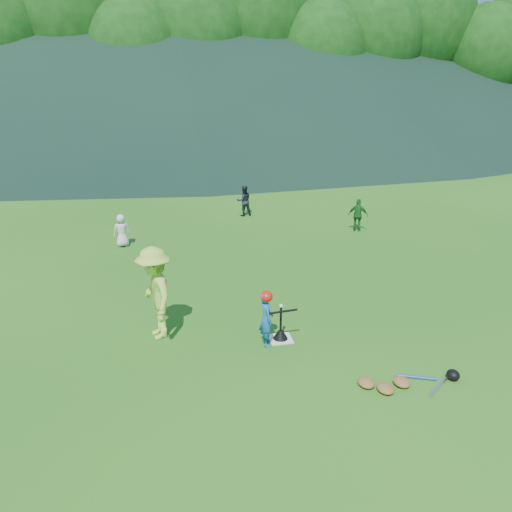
{
  "coord_description": "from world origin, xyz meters",
  "views": [
    {
      "loc": [
        -2.23,
        -8.59,
        4.95
      ],
      "look_at": [
        0.0,
        2.5,
        0.9
      ],
      "focal_mm": 35.0,
      "sensor_mm": 36.0,
      "label": 1
    }
  ],
  "objects_px": {
    "batter_child": "(266,319)",
    "fielder_c": "(358,215)",
    "adult_coach": "(155,293)",
    "batting_tee": "(281,333)",
    "equipment_pile": "(402,382)",
    "fielder_b": "(244,201)",
    "fielder_a": "(122,231)",
    "home_plate": "(280,339)"
  },
  "relations": [
    {
      "from": "batter_child",
      "to": "fielder_c",
      "type": "bearing_deg",
      "value": -37.33
    },
    {
      "from": "adult_coach",
      "to": "batting_tee",
      "type": "xyz_separation_m",
      "value": [
        2.4,
        -0.63,
        -0.82
      ]
    },
    {
      "from": "batting_tee",
      "to": "equipment_pile",
      "type": "bearing_deg",
      "value": -50.05
    },
    {
      "from": "equipment_pile",
      "to": "fielder_b",
      "type": "bearing_deg",
      "value": 93.44
    },
    {
      "from": "fielder_a",
      "to": "fielder_c",
      "type": "distance_m",
      "value": 7.78
    },
    {
      "from": "adult_coach",
      "to": "fielder_a",
      "type": "height_order",
      "value": "adult_coach"
    },
    {
      "from": "fielder_b",
      "to": "batting_tee",
      "type": "relative_size",
      "value": 1.7
    },
    {
      "from": "adult_coach",
      "to": "fielder_b",
      "type": "relative_size",
      "value": 1.64
    },
    {
      "from": "batter_child",
      "to": "batting_tee",
      "type": "relative_size",
      "value": 1.63
    },
    {
      "from": "home_plate",
      "to": "fielder_c",
      "type": "distance_m",
      "value": 8.09
    },
    {
      "from": "batting_tee",
      "to": "fielder_c",
      "type": "bearing_deg",
      "value": 57.06
    },
    {
      "from": "home_plate",
      "to": "batting_tee",
      "type": "distance_m",
      "value": 0.12
    },
    {
      "from": "fielder_a",
      "to": "equipment_pile",
      "type": "height_order",
      "value": "fielder_a"
    },
    {
      "from": "adult_coach",
      "to": "fielder_b",
      "type": "height_order",
      "value": "adult_coach"
    },
    {
      "from": "batter_child",
      "to": "equipment_pile",
      "type": "xyz_separation_m",
      "value": [
        1.97,
        -1.83,
        -0.49
      ]
    },
    {
      "from": "batting_tee",
      "to": "equipment_pile",
      "type": "distance_m",
      "value": 2.56
    },
    {
      "from": "adult_coach",
      "to": "fielder_c",
      "type": "height_order",
      "value": "adult_coach"
    },
    {
      "from": "fielder_b",
      "to": "equipment_pile",
      "type": "height_order",
      "value": "fielder_b"
    },
    {
      "from": "fielder_c",
      "to": "batting_tee",
      "type": "height_order",
      "value": "fielder_c"
    },
    {
      "from": "fielder_a",
      "to": "equipment_pile",
      "type": "xyz_separation_m",
      "value": [
        5.04,
        -8.64,
        -0.44
      ]
    },
    {
      "from": "home_plate",
      "to": "batting_tee",
      "type": "bearing_deg",
      "value": 0.0
    },
    {
      "from": "fielder_b",
      "to": "home_plate",
      "type": "bearing_deg",
      "value": 78.16
    },
    {
      "from": "batter_child",
      "to": "fielder_c",
      "type": "distance_m",
      "value": 8.36
    },
    {
      "from": "adult_coach",
      "to": "fielder_c",
      "type": "distance_m",
      "value": 9.16
    },
    {
      "from": "fielder_c",
      "to": "equipment_pile",
      "type": "relative_size",
      "value": 0.62
    },
    {
      "from": "adult_coach",
      "to": "equipment_pile",
      "type": "height_order",
      "value": "adult_coach"
    },
    {
      "from": "fielder_a",
      "to": "home_plate",
      "type": "bearing_deg",
      "value": 104.56
    },
    {
      "from": "fielder_b",
      "to": "batting_tee",
      "type": "height_order",
      "value": "fielder_b"
    },
    {
      "from": "batting_tee",
      "to": "fielder_a",
      "type": "bearing_deg",
      "value": 116.97
    },
    {
      "from": "batting_tee",
      "to": "equipment_pile",
      "type": "relative_size",
      "value": 0.38
    },
    {
      "from": "home_plate",
      "to": "fielder_a",
      "type": "distance_m",
      "value": 7.5
    },
    {
      "from": "home_plate",
      "to": "fielder_b",
      "type": "bearing_deg",
      "value": 84.3
    },
    {
      "from": "batter_child",
      "to": "fielder_a",
      "type": "distance_m",
      "value": 7.47
    },
    {
      "from": "home_plate",
      "to": "fielder_b",
      "type": "relative_size",
      "value": 0.39
    },
    {
      "from": "batter_child",
      "to": "equipment_pile",
      "type": "relative_size",
      "value": 0.62
    },
    {
      "from": "batter_child",
      "to": "fielder_c",
      "type": "xyz_separation_m",
      "value": [
        4.71,
        6.91,
        0.01
      ]
    },
    {
      "from": "fielder_c",
      "to": "batter_child",
      "type": "bearing_deg",
      "value": 83.74
    },
    {
      "from": "fielder_b",
      "to": "fielder_c",
      "type": "xyz_separation_m",
      "value": [
        3.44,
        -2.77,
        -0.02
      ]
    },
    {
      "from": "home_plate",
      "to": "fielder_a",
      "type": "bearing_deg",
      "value": 116.97
    },
    {
      "from": "batter_child",
      "to": "fielder_a",
      "type": "relative_size",
      "value": 1.09
    },
    {
      "from": "fielder_a",
      "to": "batter_child",
      "type": "bearing_deg",
      "value": 101.87
    },
    {
      "from": "adult_coach",
      "to": "equipment_pile",
      "type": "bearing_deg",
      "value": 44.61
    }
  ]
}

